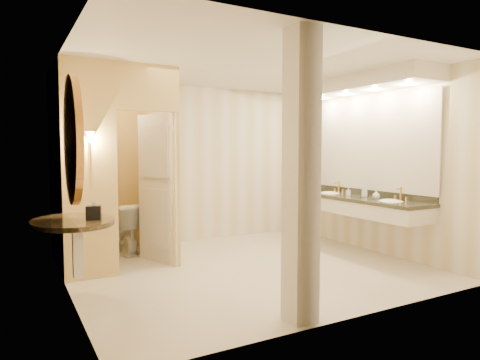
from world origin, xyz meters
The scene contains 16 objects.
floor centered at (0.00, 0.00, 0.00)m, with size 4.50×4.50×0.00m, color beige.
ceiling centered at (0.00, 0.00, 2.70)m, with size 4.50×4.50×0.00m, color silver.
wall_back centered at (0.00, 2.00, 1.35)m, with size 4.50×0.02×2.70m, color silver.
wall_front centered at (0.00, -2.00, 1.35)m, with size 4.50×0.02×2.70m, color silver.
wall_left centered at (-2.25, 0.00, 1.35)m, with size 0.02×4.00×2.70m, color silver.
wall_right centered at (2.25, 0.00, 1.35)m, with size 0.02×4.00×2.70m, color silver.
toilet_closet centered at (-1.12, 0.97, 1.39)m, with size 1.50×1.55×2.70m.
wall_sconce centered at (-1.93, 0.43, 1.73)m, with size 0.14×0.14×0.42m.
vanity centered at (1.98, -0.07, 1.63)m, with size 0.75×2.60×2.09m.
console_shelf centered at (-2.21, -0.26, 1.35)m, with size 1.04×1.04×1.97m.
pillar centered at (-0.45, -1.80, 1.35)m, with size 0.26×0.26×2.70m, color beige.
tissue_box centered at (-2.04, -0.34, 0.95)m, with size 0.14×0.14×0.14m, color black.
toilet centered at (-1.27, 1.64, 0.39)m, with size 0.44×0.76×0.78m, color white.
soap_bottle_a centered at (1.96, 0.16, 0.94)m, with size 0.06×0.06×0.12m, color beige.
soap_bottle_b centered at (1.97, -0.42, 0.94)m, with size 0.10×0.10×0.13m, color silver.
soap_bottle_c centered at (1.97, -0.19, 0.99)m, with size 0.09×0.09×0.23m, color #C6B28C.
Camera 1 is at (-2.83, -4.96, 1.60)m, focal length 32.00 mm.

